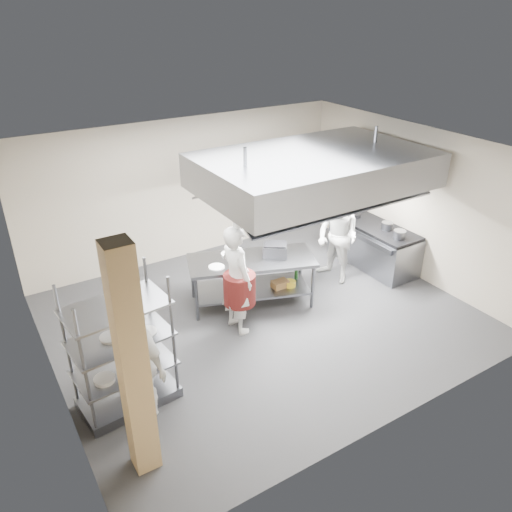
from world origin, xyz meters
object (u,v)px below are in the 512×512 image
island (252,281)px  pass_rack (121,345)px  cooking_range (373,246)px  stockpot (387,226)px  chef_head (236,279)px  chef_plating (139,361)px  griddle (275,250)px  chef_line (337,237)px

island → pass_rack: (-2.82, -1.31, 0.52)m
cooking_range → stockpot: bearing=-80.9°
chef_head → chef_plating: bearing=112.0°
chef_plating → griddle: 3.48m
island → griddle: (0.44, -0.10, 0.56)m
cooking_range → chef_head: chef_head is taller
island → cooking_range: island is taller
island → griddle: 0.72m
island → cooking_range: size_ratio=1.13×
pass_rack → chef_line: pass_rack is taller
chef_head → stockpot: (3.67, 0.27, 0.02)m
griddle → chef_plating: bearing=-118.8°
chef_head → chef_line: (2.52, 0.44, -0.03)m
island → cooking_range: 2.98m
pass_rack → island: bearing=19.1°
chef_plating → chef_line: bearing=89.6°
griddle → cooking_range: bearing=36.7°
island → stockpot: size_ratio=10.05×
chef_head → stockpot: bearing=-90.6°
stockpot → cooking_range: bearing=99.1°
island → griddle: griddle is taller
chef_head → griddle: chef_head is taller
chef_line → chef_plating: bearing=-79.7°
pass_rack → cooking_range: size_ratio=0.98×
griddle → stockpot: size_ratio=1.93×
chef_plating → griddle: chef_plating is taller
stockpot → pass_rack: bearing=-170.3°
chef_line → stockpot: size_ratio=8.30×
island → chef_line: 1.94m
cooking_range → chef_head: bearing=-171.6°
chef_line → island: bearing=-101.8°
cooking_range → chef_head: size_ratio=1.04×
cooking_range → chef_line: (-1.11, -0.09, 0.51)m
cooking_range → chef_plating: (-5.68, -1.57, 0.44)m
island → chef_plating: size_ratio=1.32×
chef_line → chef_plating: size_ratio=1.09×
pass_rack → chef_plating: bearing=-73.5°
chef_line → chef_head: bearing=-87.7°
cooking_range → pass_rack: bearing=-167.7°
island → stockpot: 3.09m
pass_rack → chef_head: pass_rack is taller
island → griddle: size_ratio=5.21×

